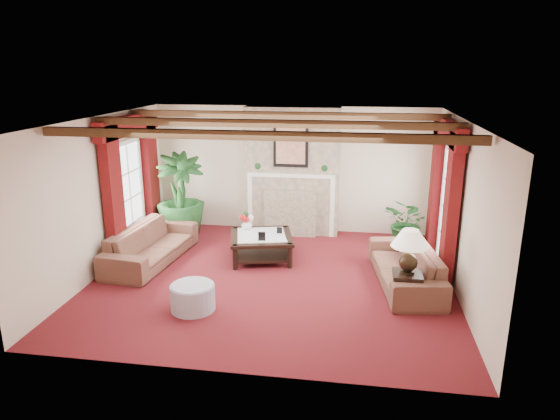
% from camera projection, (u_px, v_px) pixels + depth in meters
% --- Properties ---
extents(floor, '(6.00, 6.00, 0.00)m').
position_uv_depth(floor, '(272.00, 279.00, 8.53)').
color(floor, '#430C14').
rests_on(floor, ground).
extents(ceiling, '(6.00, 6.00, 0.00)m').
position_uv_depth(ceiling, '(271.00, 120.00, 7.78)').
color(ceiling, white).
rests_on(ceiling, floor).
extents(back_wall, '(6.00, 0.02, 2.70)m').
position_uv_depth(back_wall, '(293.00, 170.00, 10.77)').
color(back_wall, beige).
rests_on(back_wall, ground).
extents(left_wall, '(0.02, 5.50, 2.70)m').
position_uv_depth(left_wall, '(101.00, 196.00, 8.60)').
color(left_wall, beige).
rests_on(left_wall, ground).
extents(right_wall, '(0.02, 5.50, 2.70)m').
position_uv_depth(right_wall, '(463.00, 211.00, 7.72)').
color(right_wall, beige).
rests_on(right_wall, ground).
extents(ceiling_beams, '(6.00, 3.00, 0.12)m').
position_uv_depth(ceiling_beams, '(271.00, 124.00, 7.80)').
color(ceiling_beams, '#392212').
rests_on(ceiling_beams, ceiling).
extents(fireplace, '(2.00, 0.52, 2.70)m').
position_uv_depth(fireplace, '(292.00, 107.00, 10.20)').
color(fireplace, tan).
rests_on(fireplace, ground).
extents(french_door_left, '(0.10, 1.10, 2.16)m').
position_uv_depth(french_door_left, '(124.00, 142.00, 9.32)').
color(french_door_left, white).
rests_on(french_door_left, ground).
extents(french_door_right, '(0.10, 1.10, 2.16)m').
position_uv_depth(french_door_right, '(454.00, 150.00, 8.45)').
color(french_door_right, white).
rests_on(french_door_right, ground).
extents(curtains_left, '(0.20, 2.40, 2.55)m').
position_uv_depth(curtains_left, '(128.00, 120.00, 9.19)').
color(curtains_left, '#430908').
rests_on(curtains_left, ground).
extents(curtains_right, '(0.20, 2.40, 2.55)m').
position_uv_depth(curtains_right, '(450.00, 125.00, 8.35)').
color(curtains_right, '#430908').
rests_on(curtains_right, ground).
extents(sofa_left, '(2.40, 1.13, 0.89)m').
position_uv_depth(sofa_left, '(151.00, 238.00, 9.20)').
color(sofa_left, black).
rests_on(sofa_left, ground).
extents(sofa_right, '(2.38, 1.26, 0.86)m').
position_uv_depth(sofa_right, '(406.00, 260.00, 8.23)').
color(sofa_right, black).
rests_on(sofa_right, ground).
extents(potted_palm, '(2.61, 2.68, 0.99)m').
position_uv_depth(potted_palm, '(181.00, 213.00, 10.56)').
color(potted_palm, black).
rests_on(potted_palm, ground).
extents(small_plant, '(1.90, 1.90, 0.78)m').
position_uv_depth(small_plant, '(408.00, 228.00, 9.93)').
color(small_plant, black).
rests_on(small_plant, ground).
extents(coffee_table, '(1.36, 1.36, 0.46)m').
position_uv_depth(coffee_table, '(261.00, 247.00, 9.38)').
color(coffee_table, black).
rests_on(coffee_table, ground).
extents(side_table, '(0.53, 0.53, 0.51)m').
position_uv_depth(side_table, '(406.00, 288.00, 7.57)').
color(side_table, black).
rests_on(side_table, ground).
extents(ottoman, '(0.66, 0.66, 0.39)m').
position_uv_depth(ottoman, '(193.00, 297.00, 7.42)').
color(ottoman, '#9696AA').
rests_on(ottoman, ground).
extents(table_lamp, '(0.56, 0.56, 0.71)m').
position_uv_depth(table_lamp, '(409.00, 251.00, 7.40)').
color(table_lamp, black).
rests_on(table_lamp, side_table).
extents(flower_vase, '(0.20, 0.21, 0.20)m').
position_uv_depth(flower_vase, '(247.00, 225.00, 9.62)').
color(flower_vase, silver).
rests_on(flower_vase, coffee_table).
extents(book, '(0.22, 0.15, 0.28)m').
position_uv_depth(book, '(275.00, 233.00, 8.98)').
color(book, black).
rests_on(book, coffee_table).
extents(photo_frame_a, '(0.13, 0.04, 0.17)m').
position_uv_depth(photo_frame_a, '(262.00, 236.00, 8.99)').
color(photo_frame_a, black).
rests_on(photo_frame_a, coffee_table).
extents(photo_frame_b, '(0.10, 0.02, 0.13)m').
position_uv_depth(photo_frame_b, '(280.00, 231.00, 9.37)').
color(photo_frame_b, black).
rests_on(photo_frame_b, coffee_table).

